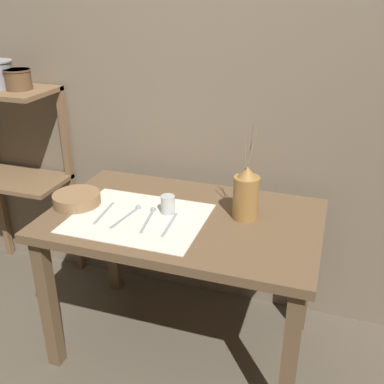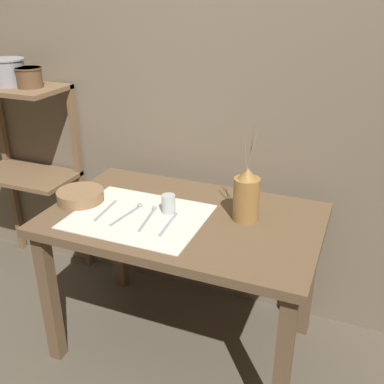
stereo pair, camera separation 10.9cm
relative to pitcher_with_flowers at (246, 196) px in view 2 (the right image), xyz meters
The scene contains 14 objects.
ground_plane 0.87m from the pitcher_with_flowers, 164.86° to the right, with size 12.00×12.00×0.00m, color brown.
stone_wall_back 0.61m from the pitcher_with_flowers, 122.41° to the left, with size 7.00×0.06×2.40m.
wooden_table 0.34m from the pitcher_with_flowers, 164.86° to the right, with size 1.18×0.73×0.72m.
wooden_shelf_unit 1.38m from the pitcher_with_flowers, behind, with size 0.57×0.32×1.15m.
linen_cloth 0.47m from the pitcher_with_flowers, 160.64° to the right, with size 0.57×0.45×0.00m.
pitcher_with_flowers is the anchor object (origin of this frame).
wooden_bowl 0.77m from the pitcher_with_flowers, behind, with size 0.21×0.21×0.05m.
glass_tumbler_near 0.34m from the pitcher_with_flowers, 167.97° to the right, with size 0.06×0.06×0.08m.
knife_center 0.62m from the pitcher_with_flowers, 164.63° to the right, with size 0.03×0.21×0.00m.
spoon_inner 0.50m from the pitcher_with_flowers, 166.52° to the right, with size 0.05×0.22×0.02m.
spoon_outer 0.42m from the pitcher_with_flowers, 164.13° to the right, with size 0.05×0.22×0.02m.
fork_inner 0.35m from the pitcher_with_flowers, 148.68° to the right, with size 0.03×0.21×0.00m.
metal_pot_large 1.44m from the pitcher_with_flowers, behind, with size 0.19×0.19×0.14m.
metal_pot_small 1.30m from the pitcher_with_flowers, behind, with size 0.14×0.14×0.10m.
Camera 2 is at (0.68, -1.59, 1.63)m, focal length 42.00 mm.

